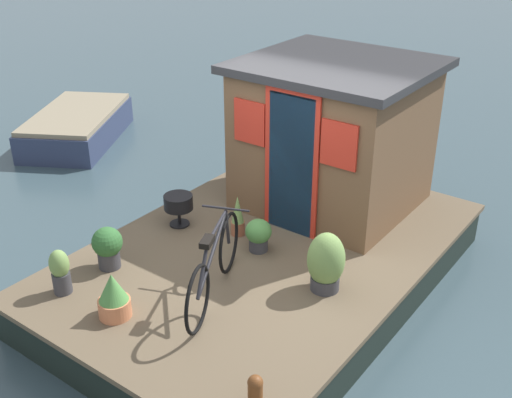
# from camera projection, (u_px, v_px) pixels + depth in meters

# --- Properties ---
(ground_plane) EXTENTS (60.00, 60.00, 0.00)m
(ground_plane) POSITION_uv_depth(u_px,v_px,m) (266.00, 284.00, 7.50)
(ground_plane) COLOR #384C54
(houseboat_deck) EXTENTS (5.09, 3.38, 0.52)m
(houseboat_deck) POSITION_uv_depth(u_px,v_px,m) (266.00, 266.00, 7.39)
(houseboat_deck) COLOR brown
(houseboat_deck) RESTS_ON ground_plane
(houseboat_cabin) EXTENTS (2.07, 2.20, 1.86)m
(houseboat_cabin) POSITION_uv_depth(u_px,v_px,m) (333.00, 134.00, 7.87)
(houseboat_cabin) COLOR brown
(houseboat_cabin) RESTS_ON houseboat_deck
(bicycle) EXTENTS (1.59, 0.75, 0.80)m
(bicycle) POSITION_uv_depth(u_px,v_px,m) (214.00, 266.00, 6.23)
(bicycle) COLOR black
(bicycle) RESTS_ON houseboat_deck
(potted_plant_geranium) EXTENTS (0.39, 0.39, 0.65)m
(potted_plant_geranium) POSITION_uv_depth(u_px,v_px,m) (326.00, 262.00, 6.38)
(potted_plant_geranium) COLOR #38383D
(potted_plant_geranium) RESTS_ON houseboat_deck
(potted_plant_succulent) EXTENTS (0.17, 0.17, 0.50)m
(potted_plant_succulent) POSITION_uv_depth(u_px,v_px,m) (238.00, 216.00, 7.42)
(potted_plant_succulent) COLOR #935138
(potted_plant_succulent) RESTS_ON houseboat_deck
(potted_plant_lavender) EXTENTS (0.20, 0.20, 0.50)m
(potted_plant_lavender) POSITION_uv_depth(u_px,v_px,m) (60.00, 271.00, 6.36)
(potted_plant_lavender) COLOR #38383D
(potted_plant_lavender) RESTS_ON houseboat_deck
(potted_plant_thyme) EXTENTS (0.30, 0.30, 0.39)m
(potted_plant_thyme) POSITION_uv_depth(u_px,v_px,m) (258.00, 234.00, 7.11)
(potted_plant_thyme) COLOR #38383D
(potted_plant_thyme) RESTS_ON houseboat_deck
(potted_plant_basil) EXTENTS (0.33, 0.33, 0.48)m
(potted_plant_basil) POSITION_uv_depth(u_px,v_px,m) (108.00, 246.00, 6.77)
(potted_plant_basil) COLOR #38383D
(potted_plant_basil) RESTS_ON houseboat_deck
(potted_plant_ivy) EXTENTS (0.32, 0.32, 0.48)m
(potted_plant_ivy) POSITION_uv_depth(u_px,v_px,m) (113.00, 296.00, 6.02)
(potted_plant_ivy) COLOR #C6754C
(potted_plant_ivy) RESTS_ON houseboat_deck
(charcoal_grill) EXTENTS (0.35, 0.35, 0.40)m
(charcoal_grill) POSITION_uv_depth(u_px,v_px,m) (178.00, 204.00, 7.61)
(charcoal_grill) COLOR black
(charcoal_grill) RESTS_ON houseboat_deck
(mooring_bollard) EXTENTS (0.13, 0.13, 0.26)m
(mooring_bollard) POSITION_uv_depth(u_px,v_px,m) (255.00, 388.00, 5.04)
(mooring_bollard) COLOR brown
(mooring_bollard) RESTS_ON houseboat_deck
(dinghy_boat) EXTENTS (2.78, 2.38, 0.57)m
(dinghy_boat) POSITION_uv_depth(u_px,v_px,m) (77.00, 127.00, 11.50)
(dinghy_boat) COLOR #2D3856
(dinghy_boat) RESTS_ON ground_plane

